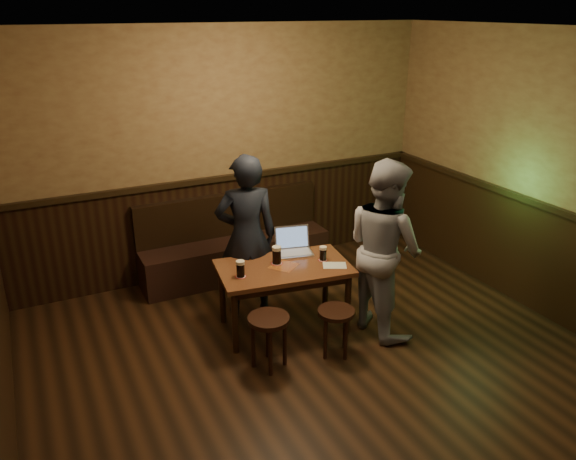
# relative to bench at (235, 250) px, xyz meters

# --- Properties ---
(room) EXTENTS (5.04, 6.04, 2.84)m
(room) POSITION_rel_bench_xyz_m (0.02, -2.53, 0.89)
(room) COLOR black
(room) RESTS_ON ground
(bench) EXTENTS (2.20, 0.50, 0.95)m
(bench) POSITION_rel_bench_xyz_m (0.00, 0.00, 0.00)
(bench) COLOR black
(bench) RESTS_ON ground
(pub_table) EXTENTS (1.33, 0.88, 0.67)m
(pub_table) POSITION_rel_bench_xyz_m (0.00, -1.32, 0.27)
(pub_table) COLOR #592F19
(pub_table) RESTS_ON ground
(stool_left) EXTENTS (0.46, 0.46, 0.49)m
(stool_left) POSITION_rel_bench_xyz_m (-0.40, -1.84, 0.08)
(stool_left) COLOR black
(stool_left) RESTS_ON ground
(stool_right) EXTENTS (0.41, 0.41, 0.45)m
(stool_right) POSITION_rel_bench_xyz_m (0.22, -1.94, 0.05)
(stool_right) COLOR black
(stool_right) RESTS_ON ground
(pint_left) EXTENTS (0.10, 0.10, 0.16)m
(pint_left) POSITION_rel_bench_xyz_m (-0.45, -1.35, 0.43)
(pint_left) COLOR #A61418
(pint_left) RESTS_ON pub_table
(pint_mid) EXTENTS (0.11, 0.11, 0.18)m
(pint_mid) POSITION_rel_bench_xyz_m (-0.04, -1.24, 0.44)
(pint_mid) COLOR #A61418
(pint_mid) RESTS_ON pub_table
(pint_right) EXTENTS (0.09, 0.09, 0.14)m
(pint_right) POSITION_rel_bench_xyz_m (0.40, -1.37, 0.43)
(pint_right) COLOR #A61418
(pint_right) RESTS_ON pub_table
(laptop) EXTENTS (0.40, 0.35, 0.25)m
(laptop) POSITION_rel_bench_xyz_m (0.23, -1.06, 0.42)
(laptop) COLOR silver
(laptop) RESTS_ON pub_table
(menu) EXTENTS (0.26, 0.23, 0.00)m
(menu) POSITION_rel_bench_xyz_m (0.44, -1.53, 0.36)
(menu) COLOR silver
(menu) RESTS_ON pub_table
(person_suit) EXTENTS (0.69, 0.54, 1.68)m
(person_suit) POSITION_rel_bench_xyz_m (-0.20, -0.88, 0.53)
(person_suit) COLOR black
(person_suit) RESTS_ON ground
(person_grey) EXTENTS (0.69, 0.86, 1.70)m
(person_grey) POSITION_rel_bench_xyz_m (0.85, -1.73, 0.54)
(person_grey) COLOR #97989D
(person_grey) RESTS_ON ground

